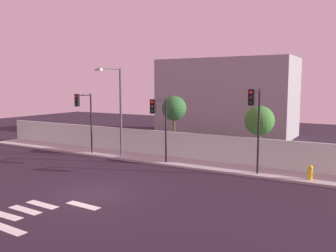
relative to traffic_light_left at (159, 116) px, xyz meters
name	(u,v)px	position (x,y,z in m)	size (l,w,h in m)	color
ground_plane	(91,193)	(0.19, -6.68, -3.31)	(80.00, 80.00, 0.00)	black
sidewalk	(173,162)	(0.19, 1.52, -3.24)	(36.00, 2.40, 0.15)	#A6A6A6
perimeter_wall	(182,145)	(0.19, 2.81, -2.26)	(36.00, 0.18, 1.80)	silver
crosswalk_marking	(25,215)	(-0.06, -10.35, -3.31)	(3.69, 4.74, 0.01)	silver
traffic_light_left	(159,116)	(0.00, 0.00, 0.00)	(0.34, 1.81, 4.29)	black
traffic_light_center	(255,113)	(6.21, 0.32, 0.43)	(0.38, 1.30, 4.95)	black
traffic_light_right	(84,110)	(-6.66, 0.15, 0.15)	(0.36, 1.58, 4.52)	black
street_lamp_curbside	(117,104)	(-3.97, 0.79, 0.64)	(0.82, 2.07, 6.36)	#4C4C51
fire_hydrant	(310,172)	(9.19, 1.01, -2.74)	(0.44, 0.26, 0.80)	gold
roadside_tree_leftmost	(174,109)	(-0.97, 3.71, 0.26)	(1.84, 1.84, 4.52)	brown
roadside_tree_midleft	(259,121)	(5.49, 3.71, -0.33)	(1.96, 1.96, 3.99)	brown
low_building_distant	(226,97)	(-2.05, 16.81, 0.71)	(14.22, 6.00, 8.05)	#949494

